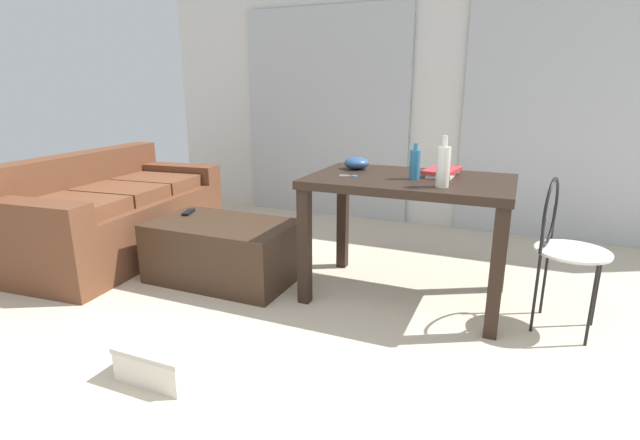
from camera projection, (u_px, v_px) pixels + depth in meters
ground_plane at (359, 319)px, 2.72m from camera, size 8.63×8.63×0.00m
wall_back at (439, 93)px, 4.33m from camera, size 5.70×0.10×2.48m
curtains at (435, 118)px, 4.32m from camera, size 3.89×0.03×2.04m
couch at (113, 215)px, 3.75m from camera, size 1.04×1.82×0.79m
coffee_table at (223, 251)px, 3.25m from camera, size 0.97×0.59×0.41m
craft_table at (409, 196)px, 2.86m from camera, size 1.19×0.76×0.77m
wire_chair at (561, 236)px, 2.52m from camera, size 0.38×0.40×0.84m
bottle_near at (443, 166)px, 2.52m from camera, size 0.07×0.07×0.28m
bottle_far at (415, 164)px, 2.75m from camera, size 0.06×0.06×0.21m
bowl at (357, 163)px, 3.11m from camera, size 0.16×0.16×0.08m
book_stack at (442, 172)px, 2.88m from camera, size 0.21×0.32×0.04m
scissors at (350, 176)px, 2.87m from camera, size 0.11×0.07×0.00m
tv_remote_primary at (188, 212)px, 3.42m from camera, size 0.10×0.16×0.02m
shoebox at (159, 362)px, 2.15m from camera, size 0.37×0.20×0.16m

